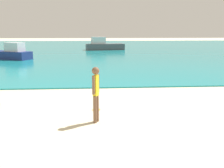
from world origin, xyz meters
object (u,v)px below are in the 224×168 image
(person_standing, at_px, (96,91))
(boat_near, at_px, (10,53))
(frisbee, at_px, (96,110))
(boat_far, at_px, (104,45))

(person_standing, xyz_separation_m, boat_near, (-7.92, 18.07, -0.35))
(person_standing, relative_size, frisbee, 6.42)
(person_standing, bearing_deg, boat_near, -130.23)
(person_standing, relative_size, boat_far, 0.30)
(frisbee, relative_size, boat_far, 0.05)
(person_standing, bearing_deg, boat_far, -156.74)
(frisbee, relative_size, boat_near, 0.05)
(person_standing, xyz_separation_m, frisbee, (0.02, 1.21, -0.94))
(person_standing, bearing_deg, frisbee, -154.82)
(frisbee, bearing_deg, boat_far, 87.07)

